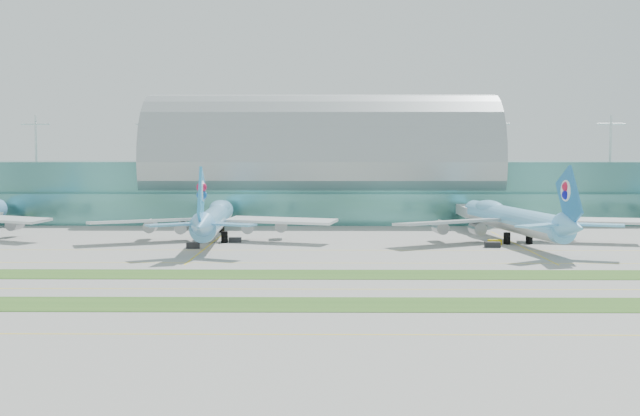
{
  "coord_description": "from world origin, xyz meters",
  "views": [
    {
      "loc": [
        2.05,
        -149.41,
        23.5
      ],
      "look_at": [
        0.0,
        55.0,
        9.0
      ],
      "focal_mm": 45.0,
      "sensor_mm": 36.0,
      "label": 1
    }
  ],
  "objects": [
    {
      "name": "ground",
      "position": [
        0.0,
        0.0,
        0.0
      ],
      "size": [
        700.0,
        700.0,
        0.0
      ],
      "primitive_type": "plane",
      "color": "gray",
      "rests_on": "ground"
    },
    {
      "name": "terminal",
      "position": [
        0.01,
        128.79,
        14.23
      ],
      "size": [
        340.0,
        69.1,
        36.0
      ],
      "color": "#3D7A75",
      "rests_on": "ground"
    },
    {
      "name": "grass_strip_near",
      "position": [
        0.0,
        -28.0,
        0.04
      ],
      "size": [
        420.0,
        12.0,
        0.08
      ],
      "primitive_type": "cube",
      "color": "#2D591E",
      "rests_on": "ground"
    },
    {
      "name": "grass_strip_far",
      "position": [
        0.0,
        2.0,
        0.04
      ],
      "size": [
        420.0,
        12.0,
        0.08
      ],
      "primitive_type": "cube",
      "color": "#2D591E",
      "rests_on": "ground"
    },
    {
      "name": "taxiline_a",
      "position": [
        0.0,
        -48.0,
        0.01
      ],
      "size": [
        420.0,
        0.35,
        0.01
      ],
      "primitive_type": "cube",
      "color": "yellow",
      "rests_on": "ground"
    },
    {
      "name": "taxiline_b",
      "position": [
        0.0,
        -14.0,
        0.01
      ],
      "size": [
        420.0,
        0.35,
        0.01
      ],
      "primitive_type": "cube",
      "color": "yellow",
      "rests_on": "ground"
    },
    {
      "name": "taxiline_c",
      "position": [
        0.0,
        18.0,
        0.01
      ],
      "size": [
        420.0,
        0.35,
        0.01
      ],
      "primitive_type": "cube",
      "color": "yellow",
      "rests_on": "ground"
    },
    {
      "name": "taxiline_d",
      "position": [
        0.0,
        40.0,
        0.01
      ],
      "size": [
        420.0,
        0.35,
        0.01
      ],
      "primitive_type": "cube",
      "color": "yellow",
      "rests_on": "ground"
    },
    {
      "name": "airliner_b",
      "position": [
        -27.74,
        59.41,
        6.22
      ],
      "size": [
        64.5,
        73.3,
        20.17
      ],
      "rotation": [
        0.0,
        0.0,
        0.05
      ],
      "color": "#61A5D6",
      "rests_on": "ground"
    },
    {
      "name": "airliner_c",
      "position": [
        49.73,
        57.59,
        6.33
      ],
      "size": [
        64.99,
        74.41,
        20.51
      ],
      "rotation": [
        0.0,
        0.0,
        0.15
      ],
      "color": "#71C5F9",
      "rests_on": "ground"
    },
    {
      "name": "gse_c",
      "position": [
        -30.62,
        42.9,
        0.74
      ],
      "size": [
        3.24,
        1.65,
        1.49
      ],
      "primitive_type": "cube",
      "rotation": [
        0.0,
        0.0,
        0.03
      ],
      "color": "black",
      "rests_on": "ground"
    },
    {
      "name": "gse_d",
      "position": [
        -21.95,
        55.95,
        0.65
      ],
      "size": [
        3.22,
        1.69,
        1.29
      ],
      "primitive_type": "cube",
      "rotation": [
        0.0,
        0.0,
        0.02
      ],
      "color": "black",
      "rests_on": "ground"
    },
    {
      "name": "gse_e",
      "position": [
        44.07,
        51.57,
        0.66
      ],
      "size": [
        3.36,
        1.62,
        1.32
      ],
      "primitive_type": "cube",
      "rotation": [
        0.0,
        0.0,
        0.01
      ],
      "color": "#C3A20B",
      "rests_on": "ground"
    },
    {
      "name": "gse_f",
      "position": [
        42.32,
        45.81,
        0.68
      ],
      "size": [
        3.84,
        1.92,
        1.36
      ],
      "primitive_type": "cube",
      "rotation": [
        0.0,
        0.0,
        -0.03
      ],
      "color": "black",
      "rests_on": "ground"
    }
  ]
}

